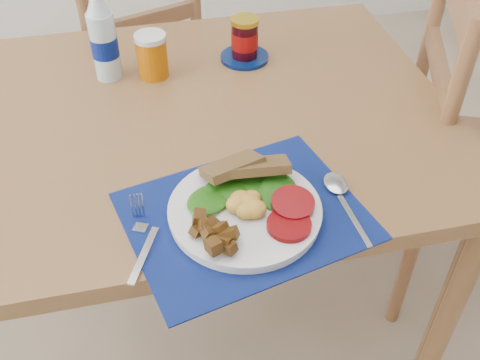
% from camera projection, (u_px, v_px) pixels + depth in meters
% --- Properties ---
extents(table, '(1.40, 0.90, 0.75)m').
position_uv_depth(table, '(144.00, 148.00, 1.30)').
color(table, brown).
rests_on(table, ground).
extents(chair_far, '(0.52, 0.51, 1.11)m').
position_uv_depth(chair_far, '(135.00, 47.00, 1.86)').
color(chair_far, brown).
rests_on(chair_far, ground).
extents(chair_end, '(0.56, 0.57, 1.21)m').
position_uv_depth(chair_end, '(473.00, 126.00, 1.47)').
color(chair_end, brown).
rests_on(chair_end, ground).
extents(placemat, '(0.48, 0.41, 0.00)m').
position_uv_depth(placemat, '(245.00, 216.00, 1.02)').
color(placemat, '#040932').
rests_on(placemat, table).
extents(breakfast_plate, '(0.27, 0.27, 0.07)m').
position_uv_depth(breakfast_plate, '(242.00, 209.00, 1.00)').
color(breakfast_plate, silver).
rests_on(breakfast_plate, placemat).
extents(fork, '(0.06, 0.18, 0.00)m').
position_uv_depth(fork, '(142.00, 237.00, 0.97)').
color(fork, '#B2B5BA').
rests_on(fork, placemat).
extents(spoon, '(0.05, 0.19, 0.01)m').
position_uv_depth(spoon, '(341.00, 195.00, 1.05)').
color(spoon, '#B2B5BA').
rests_on(spoon, placemat).
extents(water_bottle, '(0.06, 0.06, 0.22)m').
position_uv_depth(water_bottle, '(104.00, 41.00, 1.31)').
color(water_bottle, '#ADBFCC').
rests_on(water_bottle, table).
extents(juice_glass, '(0.07, 0.07, 0.10)m').
position_uv_depth(juice_glass, '(152.00, 57.00, 1.34)').
color(juice_glass, '#AC5504').
rests_on(juice_glass, table).
extents(jam_on_saucer, '(0.12, 0.12, 0.11)m').
position_uv_depth(jam_on_saucer, '(245.00, 41.00, 1.40)').
color(jam_on_saucer, '#04184E').
rests_on(jam_on_saucer, table).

